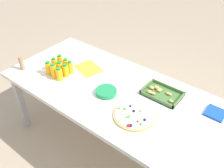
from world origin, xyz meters
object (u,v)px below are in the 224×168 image
object	(u,v)px
juice_bottle_8	(70,68)
snack_tray	(161,93)
juice_bottle_5	(66,71)
juice_bottle_4	(60,68)
paper_folder	(88,68)
juice_bottle_0	(49,68)
juice_bottle_3	(55,65)
juice_bottle_1	(54,71)
party_table	(117,96)
napkin_stack	(215,113)
juice_bottle_7	(66,65)
cardboard_tube	(22,63)
plate_stack	(106,92)
fruit_pizza	(134,115)
juice_bottle_2	(59,74)
juice_bottle_6	(60,62)

from	to	relation	value
juice_bottle_8	snack_tray	bearing A→B (deg)	16.58
snack_tray	juice_bottle_5	bearing A→B (deg)	-159.48
juice_bottle_4	paper_folder	distance (m)	0.28
juice_bottle_0	juice_bottle_3	size ratio (longest dim) A/B	0.93
juice_bottle_1	juice_bottle_5	distance (m)	0.11
party_table	juice_bottle_8	size ratio (longest dim) A/B	16.33
juice_bottle_4	napkin_stack	world-z (taller)	juice_bottle_4
party_table	juice_bottle_1	bearing A→B (deg)	-162.04
juice_bottle_3	paper_folder	world-z (taller)	juice_bottle_3
juice_bottle_7	snack_tray	bearing A→B (deg)	15.01
juice_bottle_7	cardboard_tube	xyz separation A→B (m)	(-0.35, -0.26, 0.01)
juice_bottle_1	cardboard_tube	distance (m)	0.37
juice_bottle_7	paper_folder	distance (m)	0.23
cardboard_tube	snack_tray	bearing A→B (deg)	21.71
juice_bottle_8	snack_tray	xyz separation A→B (m)	(0.86, 0.26, -0.05)
juice_bottle_5	juice_bottle_7	bearing A→B (deg)	134.53
juice_bottle_5	plate_stack	world-z (taller)	juice_bottle_5
juice_bottle_4	snack_tray	world-z (taller)	juice_bottle_4
cardboard_tube	juice_bottle_3	bearing A→B (deg)	33.68
juice_bottle_8	juice_bottle_4	bearing A→B (deg)	-137.30
juice_bottle_4	plate_stack	distance (m)	0.55
paper_folder	juice_bottle_8	bearing A→B (deg)	-118.35
napkin_stack	juice_bottle_0	bearing A→B (deg)	-163.05
juice_bottle_1	plate_stack	world-z (taller)	juice_bottle_1
juice_bottle_0	cardboard_tube	world-z (taller)	cardboard_tube
fruit_pizza	snack_tray	distance (m)	0.37
cardboard_tube	juice_bottle_2	bearing A→B (deg)	14.78
juice_bottle_2	juice_bottle_8	size ratio (longest dim) A/B	0.99
party_table	juice_bottle_4	bearing A→B (deg)	-169.06
party_table	juice_bottle_8	bearing A→B (deg)	-174.69
juice_bottle_0	paper_folder	size ratio (longest dim) A/B	0.52
juice_bottle_3	paper_folder	xyz separation A→B (m)	(0.23, 0.23, -0.07)
party_table	juice_bottle_5	xyz separation A→B (m)	(-0.52, -0.11, 0.12)
juice_bottle_3	juice_bottle_4	size ratio (longest dim) A/B	1.12
party_table	snack_tray	world-z (taller)	snack_tray
cardboard_tube	plate_stack	bearing A→B (deg)	13.86
juice_bottle_6	fruit_pizza	bearing A→B (deg)	-7.10
juice_bottle_2	juice_bottle_3	bearing A→B (deg)	153.49
snack_tray	cardboard_tube	size ratio (longest dim) A/B	2.22
juice_bottle_4	juice_bottle_7	size ratio (longest dim) A/B	1.00
juice_bottle_0	juice_bottle_1	size ratio (longest dim) A/B	0.92
juice_bottle_1	juice_bottle_7	xyz separation A→B (m)	(0.00, 0.15, -0.01)
juice_bottle_2	juice_bottle_5	world-z (taller)	same
juice_bottle_8	snack_tray	size ratio (longest dim) A/B	0.41
party_table	juice_bottle_3	world-z (taller)	juice_bottle_3
juice_bottle_1	snack_tray	distance (m)	1.02
juice_bottle_1	juice_bottle_6	bearing A→B (deg)	117.28
juice_bottle_1	plate_stack	distance (m)	0.56
juice_bottle_4	paper_folder	bearing A→B (deg)	55.03
napkin_stack	juice_bottle_5	bearing A→B (deg)	-164.21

